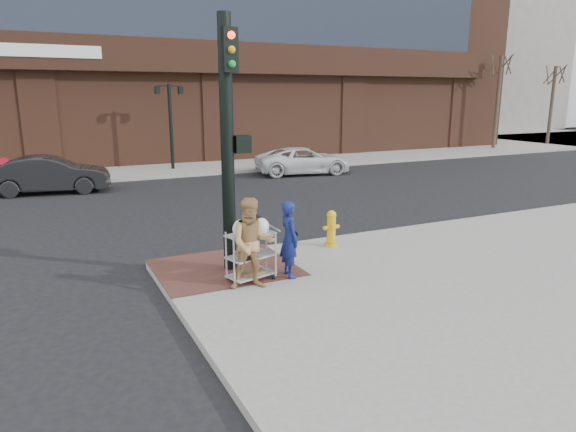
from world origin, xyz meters
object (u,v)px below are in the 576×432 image
pedestrian_tan (252,244)px  minivan_white (304,161)px  traffic_signal_pole (229,138)px  woman_blue (289,239)px  lamp_post (170,117)px  sedan_dark (50,175)px  utility_cart (251,252)px  fire_hydrant (331,228)px

pedestrian_tan → minivan_white: (7.87, 12.95, -0.37)m
traffic_signal_pole → woman_blue: 2.30m
traffic_signal_pole → pedestrian_tan: bearing=-90.9°
traffic_signal_pole → woman_blue: traffic_signal_pole is taller
pedestrian_tan → minivan_white: bearing=73.4°
woman_blue → minivan_white: woman_blue is taller
lamp_post → pedestrian_tan: size_ratio=2.34×
woman_blue → pedestrian_tan: 0.93m
traffic_signal_pole → woman_blue: size_ratio=3.27×
woman_blue → sedan_dark: woman_blue is taller
sedan_dark → utility_cart: 12.86m
lamp_post → traffic_signal_pole: bearing=-99.2°
sedan_dark → utility_cart: bearing=-157.4°
woman_blue → fire_hydrant: 2.33m
pedestrian_tan → utility_cart: (0.13, 0.41, -0.28)m
traffic_signal_pole → fire_hydrant: size_ratio=5.76×
utility_cart → minivan_white: bearing=58.3°
woman_blue → utility_cart: woman_blue is taller
utility_cart → sedan_dark: bearing=104.2°
traffic_signal_pole → woman_blue: bearing=-47.0°
traffic_signal_pole → utility_cart: size_ratio=3.98×
lamp_post → utility_cart: lamp_post is taller
sedan_dark → minivan_white: size_ratio=0.95×
sedan_dark → minivan_white: 10.90m
pedestrian_tan → sedan_dark: 13.23m
fire_hydrant → pedestrian_tan: bearing=-147.7°
lamp_post → woman_blue: (-1.61, -16.15, -1.70)m
pedestrian_tan → fire_hydrant: size_ratio=1.97×
pedestrian_tan → utility_cart: bearing=87.1°
pedestrian_tan → sedan_dark: pedestrian_tan is taller
lamp_post → traffic_signal_pole: traffic_signal_pole is taller
pedestrian_tan → utility_cart: pedestrian_tan is taller
traffic_signal_pole → sedan_dark: traffic_signal_pole is taller
sedan_dark → traffic_signal_pole: bearing=-157.0°
lamp_post → fire_hydrant: lamp_post is taller
minivan_white → utility_cart: size_ratio=3.61×
minivan_white → utility_cart: utility_cart is taller
traffic_signal_pole → utility_cart: bearing=-81.8°
lamp_post → woman_blue: 16.32m
woman_blue → pedestrian_tan: bearing=111.5°
sedan_dark → utility_cart: (3.16, -12.46, 0.01)m
lamp_post → traffic_signal_pole: 15.43m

